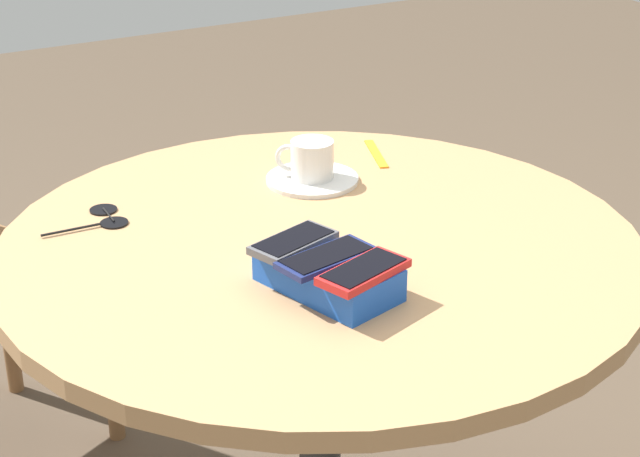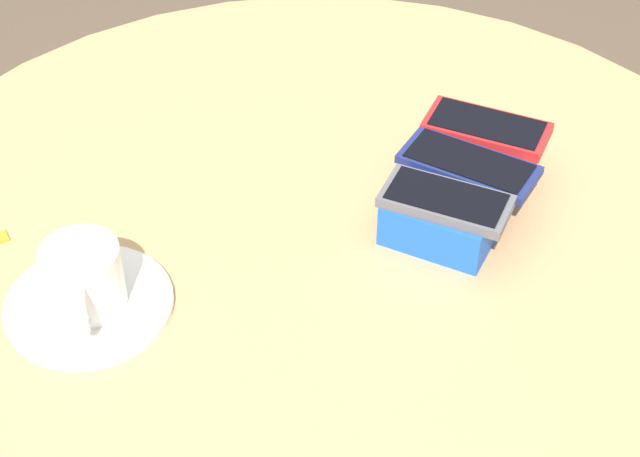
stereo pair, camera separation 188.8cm
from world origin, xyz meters
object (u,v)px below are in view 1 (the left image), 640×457
at_px(phone_red, 364,271).
at_px(saucer, 312,179).
at_px(phone_gray, 293,242).
at_px(round_table, 320,305).
at_px(lanyard_strap, 376,154).
at_px(phone_box, 328,275).
at_px(coffee_cup, 311,159).
at_px(phone_navy, 326,258).
at_px(sunglasses, 105,218).

xyz_separation_m(phone_red, saucer, (0.42, -0.15, -0.05)).
bearing_deg(phone_gray, round_table, -46.75).
bearing_deg(lanyard_strap, phone_box, 140.92).
distance_m(round_table, saucer, 0.26).
xyz_separation_m(phone_red, coffee_cup, (0.42, -0.15, -0.01)).
xyz_separation_m(saucer, coffee_cup, (0.00, 0.00, 0.04)).
bearing_deg(saucer, phone_gray, 146.95).
relative_size(phone_red, phone_gray, 1.03).
xyz_separation_m(round_table, phone_navy, (-0.15, 0.07, 0.16)).
height_order(phone_gray, sunglasses, phone_gray).
relative_size(phone_box, sunglasses, 1.55).
height_order(phone_box, coffee_cup, coffee_cup).
bearing_deg(phone_box, saucer, -25.62).
bearing_deg(round_table, phone_box, 154.84).
height_order(phone_box, phone_red, phone_red).
xyz_separation_m(phone_box, lanyard_strap, (0.42, -0.34, -0.02)).
distance_m(phone_red, lanyard_strap, 0.58).
bearing_deg(round_table, phone_red, 166.39).
relative_size(phone_navy, phone_gray, 1.07).
relative_size(coffee_cup, lanyard_strap, 0.64).
bearing_deg(phone_box, phone_navy, 121.35).
relative_size(phone_box, phone_red, 1.53).
relative_size(phone_navy, coffee_cup, 1.65).
distance_m(phone_navy, coffee_cup, 0.40).
relative_size(phone_box, coffee_cup, 2.40).
relative_size(round_table, saucer, 6.20).
height_order(phone_navy, saucer, phone_navy).
height_order(phone_red, phone_navy, phone_red).
xyz_separation_m(saucer, lanyard_strap, (0.06, -0.17, -0.00)).
bearing_deg(sunglasses, lanyard_strap, -86.49).
bearing_deg(phone_red, phone_box, 15.00).
bearing_deg(round_table, saucer, -25.93).
relative_size(round_table, phone_red, 6.95).
relative_size(phone_box, phone_navy, 1.46).
distance_m(round_table, lanyard_strap, 0.40).
xyz_separation_m(phone_navy, saucer, (0.36, -0.18, -0.05)).
distance_m(phone_gray, coffee_cup, 0.36).
distance_m(phone_box, phone_gray, 0.07).
relative_size(saucer, coffee_cup, 1.77).
distance_m(saucer, coffee_cup, 0.04).
height_order(phone_box, saucer, phone_box).
xyz_separation_m(phone_box, phone_gray, (0.06, 0.02, 0.03)).
height_order(phone_red, lanyard_strap, phone_red).
height_order(phone_box, lanyard_strap, phone_box).
relative_size(round_table, phone_box, 4.55).
distance_m(phone_box, saucer, 0.40).
xyz_separation_m(phone_box, phone_navy, (-0.00, 0.00, 0.03)).
xyz_separation_m(round_table, phone_gray, (-0.08, 0.09, 0.17)).
xyz_separation_m(phone_navy, coffee_cup, (0.36, -0.17, -0.01)).
bearing_deg(lanyard_strap, phone_red, 146.32).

